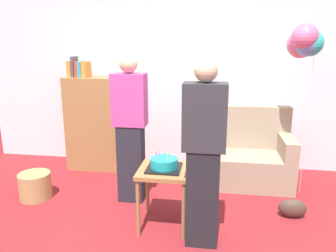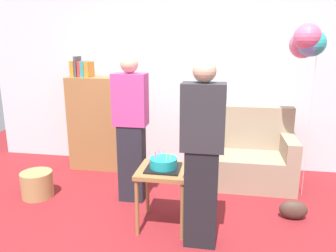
% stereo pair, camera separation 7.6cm
% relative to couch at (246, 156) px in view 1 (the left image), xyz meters
% --- Properties ---
extents(ground_plane, '(8.00, 8.00, 0.00)m').
position_rel_couch_xyz_m(ground_plane, '(-0.82, -1.47, -0.34)').
color(ground_plane, maroon).
extents(wall_back, '(6.00, 0.10, 2.70)m').
position_rel_couch_xyz_m(wall_back, '(-0.82, 0.58, 1.01)').
color(wall_back, silver).
rests_on(wall_back, ground_plane).
extents(couch, '(1.10, 0.70, 0.96)m').
position_rel_couch_xyz_m(couch, '(0.00, 0.00, 0.00)').
color(couch, gray).
rests_on(couch, ground_plane).
extents(bookshelf, '(0.80, 0.36, 1.58)m').
position_rel_couch_xyz_m(bookshelf, '(-2.07, 0.19, 0.33)').
color(bookshelf, olive).
rests_on(bookshelf, ground_plane).
extents(side_table, '(0.48, 0.48, 0.60)m').
position_rel_couch_xyz_m(side_table, '(-0.87, -1.21, 0.16)').
color(side_table, olive).
rests_on(side_table, ground_plane).
extents(birthday_cake, '(0.32, 0.32, 0.17)m').
position_rel_couch_xyz_m(birthday_cake, '(-0.87, -1.21, 0.31)').
color(birthday_cake, black).
rests_on(birthday_cake, side_table).
extents(person_blowing_candles, '(0.36, 0.22, 1.63)m').
position_rel_couch_xyz_m(person_blowing_candles, '(-1.33, -0.71, 0.49)').
color(person_blowing_candles, '#23232D').
rests_on(person_blowing_candles, ground_plane).
extents(person_holding_cake, '(0.36, 0.22, 1.63)m').
position_rel_couch_xyz_m(person_holding_cake, '(-0.50, -1.44, 0.49)').
color(person_holding_cake, black).
rests_on(person_holding_cake, ground_plane).
extents(wicker_basket, '(0.36, 0.36, 0.30)m').
position_rel_couch_xyz_m(wicker_basket, '(-2.45, -0.85, -0.19)').
color(wicker_basket, '#A88451').
rests_on(wicker_basket, ground_plane).
extents(handbag, '(0.28, 0.14, 0.20)m').
position_rel_couch_xyz_m(handbag, '(0.41, -0.86, -0.24)').
color(handbag, '#473328').
rests_on(handbag, ground_plane).
extents(balloon_bunch, '(0.36, 0.42, 1.95)m').
position_rel_couch_xyz_m(balloon_bunch, '(0.52, -0.26, 1.42)').
color(balloon_bunch, silver).
rests_on(balloon_bunch, ground_plane).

